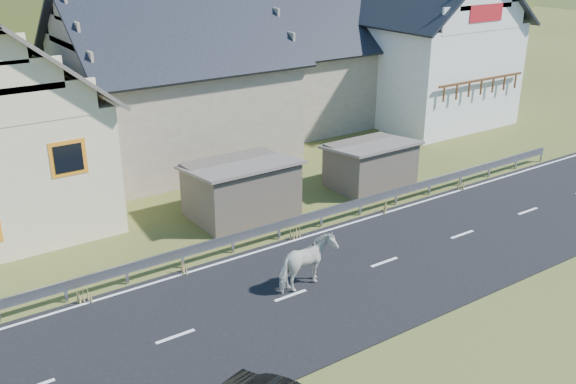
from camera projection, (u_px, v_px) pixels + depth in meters
ground at (384, 263)px, 22.54m from camera, size 160.00×160.00×0.00m
road at (384, 263)px, 22.53m from camera, size 60.00×7.00×0.04m
lane_markings at (384, 262)px, 22.52m from camera, size 60.00×6.60×0.01m
guardrail at (322, 214)px, 25.16m from camera, size 28.10×0.09×0.75m
shed_left at (241, 190)px, 26.08m from camera, size 4.30×3.30×2.40m
shed_right at (370, 165)px, 29.12m from camera, size 3.80×2.90×2.20m
house_stone_a at (170, 67)px, 31.81m from camera, size 10.80×9.80×8.90m
house_stone_b at (309, 51)px, 38.71m from camera, size 9.80×8.80×8.10m
house_white at (417, 35)px, 39.23m from camera, size 8.80×10.80×9.70m
horse at (307, 263)px, 20.63m from camera, size 1.24×2.16×1.73m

